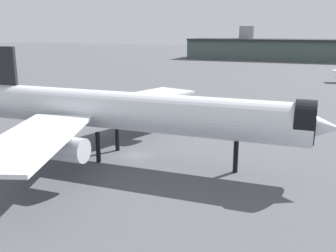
{
  "coord_description": "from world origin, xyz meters",
  "views": [
    {
      "loc": [
        27.72,
        -54.21,
        20.39
      ],
      "look_at": [
        6.55,
        -1.54,
        6.06
      ],
      "focal_mm": 40.91,
      "sensor_mm": 36.0,
      "label": 1
    }
  ],
  "objects": [
    {
      "name": "terminal_building",
      "position": [
        18.0,
        225.14,
        7.28
      ],
      "size": [
        166.95,
        33.24,
        22.85
      ],
      "rotation": [
        0.0,
        0.0,
        0.0
      ],
      "color": "#475651",
      "rests_on": "ground"
    },
    {
      "name": "ground",
      "position": [
        0.0,
        0.0,
        0.0
      ],
      "size": [
        900.0,
        900.0,
        0.0
      ],
      "primitive_type": "plane",
      "color": "#4C4F54"
    },
    {
      "name": "airliner_near_gate",
      "position": [
        -1.61,
        -1.72,
        7.74
      ],
      "size": [
        64.55,
        59.07,
        17.58
      ],
      "rotation": [
        0.0,
        0.0,
        0.02
      ],
      "color": "silver",
      "rests_on": "ground"
    }
  ]
}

